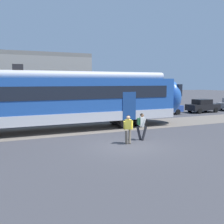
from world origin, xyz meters
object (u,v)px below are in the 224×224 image
(pedestrian_yellow, at_px, (128,127))
(pedestrian_white, at_px, (141,124))
(parked_car_blue, at_px, (164,107))
(parked_car_black, at_px, (203,106))

(pedestrian_yellow, bearing_deg, pedestrian_white, 24.10)
(parked_car_blue, bearing_deg, parked_car_black, -2.97)
(pedestrian_yellow, relative_size, parked_car_black, 0.41)
(parked_car_black, bearing_deg, parked_car_blue, 177.03)
(pedestrian_yellow, relative_size, parked_car_blue, 0.41)
(parked_car_blue, relative_size, parked_car_black, 1.00)
(pedestrian_yellow, relative_size, pedestrian_white, 1.00)
(pedestrian_white, xyz_separation_m, parked_car_blue, (8.72, 10.04, -0.21))
(pedestrian_white, height_order, parked_car_black, pedestrian_white)
(pedestrian_white, distance_m, parked_car_blue, 13.30)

